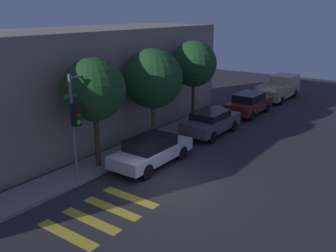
{
  "coord_description": "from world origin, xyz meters",
  "views": [
    {
      "loc": [
        -11.51,
        -8.08,
        7.03
      ],
      "look_at": [
        2.72,
        2.1,
        1.6
      ],
      "focal_mm": 40.0,
      "sensor_mm": 36.0,
      "label": 1
    }
  ],
  "objects": [
    {
      "name": "sedan_middle",
      "position": [
        7.05,
        2.1,
        0.77
      ],
      "size": [
        4.21,
        1.84,
        1.43
      ],
      "color": "#4C5156",
      "rests_on": "ground"
    },
    {
      "name": "ground_plane",
      "position": [
        0.0,
        0.0,
        0.0
      ],
      "size": [
        60.0,
        60.0,
        0.0
      ],
      "primitive_type": "plane",
      "color": "#2D2B30"
    },
    {
      "name": "tree_far_end",
      "position": [
        7.89,
        3.89,
        3.91
      ],
      "size": [
        2.8,
        2.8,
        5.32
      ],
      "color": "#42301E",
      "rests_on": "ground"
    },
    {
      "name": "sedan_near_corner",
      "position": [
        1.38,
        2.1,
        0.75
      ],
      "size": [
        4.42,
        1.79,
        1.39
      ],
      "color": "silver",
      "rests_on": "ground"
    },
    {
      "name": "traffic_light_pole",
      "position": [
        -1.65,
        3.37,
        3.2
      ],
      "size": [
        1.94,
        0.56,
        4.65
      ],
      "color": "slate",
      "rests_on": "ground"
    },
    {
      "name": "building_row",
      "position": [
        0.0,
        8.39,
        3.03
      ],
      "size": [
        26.0,
        6.0,
        6.05
      ],
      "primitive_type": "cube",
      "color": "gray",
      "rests_on": "ground"
    },
    {
      "name": "pickup_truck",
      "position": [
        18.53,
        2.1,
        0.92
      ],
      "size": [
        5.31,
        2.0,
        1.82
      ],
      "color": "tan",
      "rests_on": "ground"
    },
    {
      "name": "sedan_far_end",
      "position": [
        12.46,
        2.1,
        0.81
      ],
      "size": [
        4.34,
        1.81,
        1.53
      ],
      "color": "maroon",
      "rests_on": "ground"
    },
    {
      "name": "crosswalk",
      "position": [
        -3.22,
        0.8,
        0.0
      ],
      "size": [
        3.57,
        2.6,
        0.0
      ],
      "color": "gold",
      "rests_on": "ground"
    },
    {
      "name": "tree_midblock",
      "position": [
        3.85,
        3.89,
        3.58
      ],
      "size": [
        3.16,
        3.16,
        5.17
      ],
      "color": "brown",
      "rests_on": "ground"
    },
    {
      "name": "sidewalk",
      "position": [
        0.0,
        4.1,
        0.07
      ],
      "size": [
        26.0,
        1.79,
        0.14
      ],
      "primitive_type": "cube",
      "color": "gray",
      "rests_on": "ground"
    },
    {
      "name": "tree_near_corner",
      "position": [
        -0.34,
        3.89,
        3.71
      ],
      "size": [
        2.79,
        2.79,
        5.12
      ],
      "color": "#42301E",
      "rests_on": "ground"
    }
  ]
}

